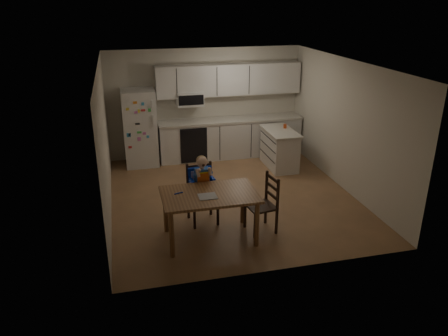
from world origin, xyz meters
TOP-DOWN VIEW (x-y plane):
  - room at (0.00, 0.48)m, footprint 4.52×5.01m
  - refrigerator at (-1.55, 2.15)m, footprint 0.72×0.70m
  - kitchen_run at (0.50, 2.24)m, footprint 3.37×0.62m
  - kitchen_island at (1.42, 1.26)m, footprint 0.60×1.14m
  - red_cup at (1.58, 1.40)m, footprint 0.07×0.07m
  - dining_table at (-0.73, -1.44)m, footprint 1.46×0.94m
  - napkin at (-0.78, -1.54)m, footprint 0.27×0.24m
  - toddler_spoon at (-1.20, -1.33)m, footprint 0.12×0.06m
  - chair_booster at (-0.74, -0.82)m, footprint 0.48×0.48m
  - chair_side at (0.21, -1.37)m, footprint 0.48×0.48m

SIDE VIEW (x-z plane):
  - kitchen_island at x=1.42m, z-range 0.00..0.85m
  - chair_side at x=0.21m, z-range 0.06..1.01m
  - dining_table at x=-0.73m, z-range 0.28..1.06m
  - chair_booster at x=-0.74m, z-range 0.12..1.30m
  - napkin at x=-0.78m, z-range 0.78..0.79m
  - toddler_spoon at x=-1.20m, z-range 0.78..0.80m
  - refrigerator at x=-1.55m, z-range 0.00..1.70m
  - kitchen_run at x=0.50m, z-range -0.20..1.95m
  - red_cup at x=1.58m, z-range 0.84..0.93m
  - room at x=0.00m, z-range -0.01..2.51m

